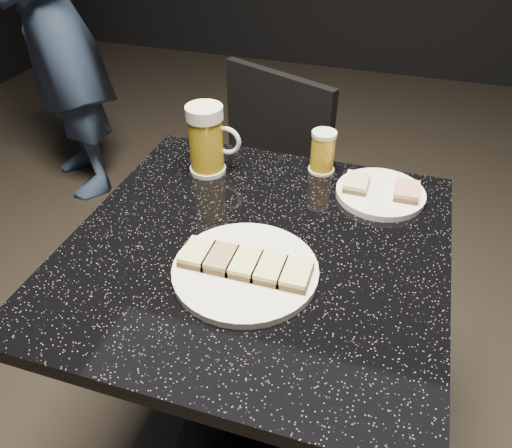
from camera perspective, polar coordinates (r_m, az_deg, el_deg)
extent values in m
cylinder|color=white|center=(0.87, -1.23, -5.34)|extent=(0.26, 0.26, 0.01)
cylinder|color=white|center=(1.09, 14.01, 3.42)|extent=(0.19, 0.19, 0.01)
imported|color=navy|center=(2.35, -22.42, 21.02)|extent=(0.68, 0.65, 1.56)
cylinder|color=black|center=(1.52, 0.00, -24.23)|extent=(0.44, 0.44, 0.03)
cylinder|color=black|center=(1.21, 0.00, -16.19)|extent=(0.10, 0.10, 0.69)
cube|color=black|center=(0.95, 0.00, -3.12)|extent=(0.70, 0.70, 0.03)
cylinder|color=silver|center=(1.15, -5.51, 6.29)|extent=(0.08, 0.08, 0.01)
cylinder|color=gold|center=(1.12, -5.70, 9.13)|extent=(0.08, 0.08, 0.12)
cylinder|color=white|center=(1.09, -5.95, 12.55)|extent=(0.08, 0.08, 0.03)
torus|color=silver|center=(1.12, -3.39, 9.49)|extent=(0.07, 0.01, 0.07)
cylinder|color=silver|center=(1.16, 7.45, 6.20)|extent=(0.06, 0.06, 0.01)
cylinder|color=gold|center=(1.14, 7.62, 8.09)|extent=(0.05, 0.05, 0.08)
cylinder|color=silver|center=(1.12, 7.82, 10.15)|extent=(0.06, 0.06, 0.01)
cube|color=black|center=(1.49, -1.85, 0.37)|extent=(0.48, 0.48, 0.04)
cylinder|color=black|center=(1.65, -9.40, -6.51)|extent=(0.03, 0.03, 0.43)
cylinder|color=black|center=(1.49, -1.20, -12.03)|extent=(0.03, 0.03, 0.43)
cylinder|color=black|center=(1.81, -2.08, -1.34)|extent=(0.03, 0.03, 0.43)
cylinder|color=black|center=(1.66, 5.96, -5.72)|extent=(0.03, 0.03, 0.43)
cube|color=black|center=(1.48, 2.44, 10.21)|extent=(0.35, 0.17, 0.37)
cube|color=#4C3521|center=(0.89, -6.71, -3.56)|extent=(0.05, 0.07, 0.01)
cube|color=#D1D184|center=(0.88, -6.75, -3.10)|extent=(0.05, 0.07, 0.01)
cube|color=#4C3521|center=(0.88, -4.02, -4.16)|extent=(0.05, 0.07, 0.01)
cube|color=#8C7251|center=(0.87, -4.04, -3.69)|extent=(0.05, 0.07, 0.01)
cube|color=#4C3521|center=(0.87, -1.24, -4.76)|extent=(0.05, 0.07, 0.01)
cube|color=#D1D184|center=(0.86, -1.24, -4.30)|extent=(0.05, 0.07, 0.01)
cube|color=#4C3521|center=(0.86, 1.62, -5.37)|extent=(0.05, 0.07, 0.01)
cube|color=#D1D184|center=(0.85, 1.63, -4.91)|extent=(0.05, 0.07, 0.01)
cube|color=#4C3521|center=(0.85, 4.54, -5.98)|extent=(0.05, 0.07, 0.01)
cube|color=#D1D184|center=(0.84, 4.57, -5.51)|extent=(0.05, 0.07, 0.01)
cube|color=#4C3521|center=(1.09, 11.38, 4.44)|extent=(0.05, 0.07, 0.01)
cube|color=beige|center=(1.08, 11.44, 4.86)|extent=(0.05, 0.07, 0.01)
cube|color=#4C3521|center=(1.09, 16.83, 3.42)|extent=(0.05, 0.07, 0.01)
cube|color=tan|center=(1.08, 16.92, 3.84)|extent=(0.05, 0.07, 0.01)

